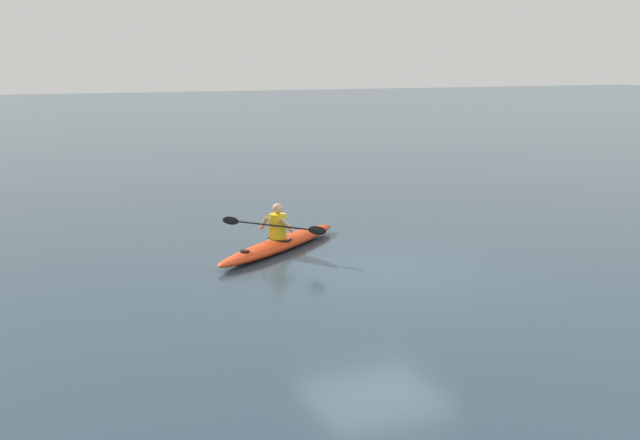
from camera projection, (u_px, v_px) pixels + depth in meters
The scene contains 3 objects.
ground_plane at pixel (376, 270), 15.11m from camera, with size 160.00×160.00×0.00m, color #283D4C.
kayak at pixel (280, 244), 16.68m from camera, with size 3.68×3.04×0.25m.
kayaker at pixel (277, 224), 16.52m from camera, with size 1.51×1.93×0.72m.
Camera 1 is at (6.75, 13.04, 3.82)m, focal length 46.57 mm.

